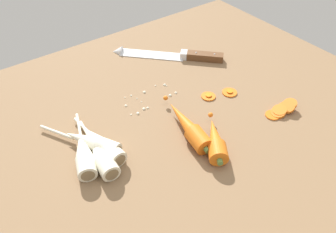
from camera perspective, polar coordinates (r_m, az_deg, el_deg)
ground_plane at (r=84.24cm, az=-0.80°, el=-1.04°), size 120.00×90.00×4.00cm
chefs_knife at (r=105.16cm, az=-0.48°, el=10.54°), size 26.78×27.07×4.18cm
whole_carrot at (r=77.45cm, az=3.46°, el=-1.66°), size 6.75×20.94×4.20cm
whole_carrot_second at (r=74.79cm, az=8.10°, el=-4.07°), size 10.32×13.57×4.20cm
parsnip_front at (r=74.66cm, az=-10.94°, el=-4.76°), size 5.07×18.91×4.00cm
parsnip_mid_left at (r=75.73cm, az=-13.00°, el=-4.33°), size 12.31×19.73×4.00cm
parsnip_mid_right at (r=72.81cm, az=-11.47°, el=-6.40°), size 5.12×19.36×4.00cm
parsnip_back at (r=74.08cm, az=-14.20°, el=-5.93°), size 8.57×20.21×4.00cm
carrot_slice_stack at (r=88.22cm, az=18.86°, el=1.15°), size 9.00×4.52×2.80cm
carrot_slice_stray_near at (r=91.51cm, az=10.48°, el=4.15°), size 3.98×3.98×0.70cm
carrot_slice_stray_mid at (r=89.33cm, az=6.90°, el=3.53°), size 3.81×3.81×0.70cm
mince_crumbs at (r=87.96cm, az=-3.11°, el=3.13°), size 15.03×8.11×0.87cm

